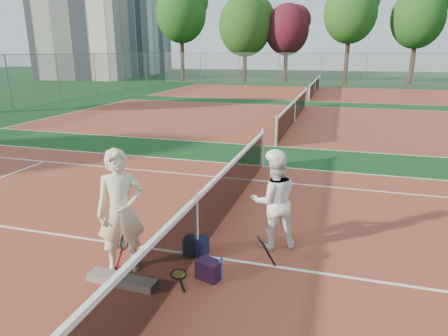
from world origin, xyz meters
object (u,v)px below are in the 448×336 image
object	(u,v)px
racket_spare	(178,274)
player_a	(121,212)
player_b	(274,201)
racket_red	(125,250)
net_main	(197,227)
sports_bag_purple	(209,270)
apartment_block	(111,17)
water_bottle	(221,269)
sports_bag_navy	(196,246)
racket_black_held	(262,252)

from	to	relation	value
racket_spare	player_a	bearing A→B (deg)	60.83
player_b	racket_red	xyz separation A→B (m)	(-2.05, -1.33, -0.54)
net_main	sports_bag_purple	size ratio (longest dim) A/B	31.39
apartment_block	player_a	world-z (taller)	apartment_block
apartment_block	racket_red	xyz separation A→B (m)	(27.07, -44.64, -7.22)
racket_spare	sports_bag_purple	xyz separation A→B (m)	(0.47, 0.05, 0.13)
water_bottle	player_b	bearing A→B (deg)	66.37
sports_bag_navy	racket_spare	bearing A→B (deg)	-93.30
racket_black_held	racket_spare	xyz separation A→B (m)	(-1.16, -0.55, -0.26)
player_a	water_bottle	size ratio (longest dim) A/B	6.31
apartment_block	racket_black_held	world-z (taller)	apartment_block
player_b	racket_spare	bearing A→B (deg)	24.37
player_b	racket_spare	size ratio (longest dim) A/B	2.73
racket_red	sports_bag_navy	size ratio (longest dim) A/B	1.50
player_b	racket_black_held	bearing A→B (deg)	63.94
player_b	water_bottle	xyz separation A→B (m)	(-0.54, -1.24, -0.67)
sports_bag_purple	water_bottle	xyz separation A→B (m)	(0.18, 0.04, 0.01)
player_b	racket_black_held	xyz separation A→B (m)	(-0.03, -0.78, -0.55)
net_main	water_bottle	xyz separation A→B (m)	(0.58, -0.55, -0.36)
sports_bag_navy	sports_bag_purple	distance (m)	0.75
apartment_block	sports_bag_purple	distance (m)	53.38
net_main	apartment_block	distance (m)	52.62
apartment_block	racket_black_held	xyz separation A→B (m)	(29.09, -44.10, -7.23)
player_a	player_b	distance (m)	2.47
net_main	player_a	world-z (taller)	player_a
racket_spare	sports_bag_navy	bearing A→B (deg)	-36.61
apartment_block	racket_red	size ratio (longest dim) A/B	39.11
water_bottle	apartment_block	bearing A→B (deg)	122.68
racket_red	racket_spare	distance (m)	0.90
apartment_block	sports_bag_purple	xyz separation A→B (m)	(28.40, -44.59, -7.36)
player_a	racket_spare	distance (m)	1.26
apartment_block	sports_bag_navy	xyz separation A→B (m)	(27.97, -43.97, -7.35)
net_main	sports_bag_navy	size ratio (longest dim) A/B	29.19
net_main	racket_spare	distance (m)	0.82
apartment_block	sports_bag_purple	world-z (taller)	apartment_block
racket_red	water_bottle	world-z (taller)	racket_red
sports_bag_purple	racket_spare	bearing A→B (deg)	-173.34
sports_bag_navy	racket_red	bearing A→B (deg)	-143.39
racket_black_held	sports_bag_navy	bearing A→B (deg)	-38.61
racket_spare	water_bottle	size ratio (longest dim) A/B	2.00
apartment_block	net_main	bearing A→B (deg)	-57.53
racket_spare	water_bottle	xyz separation A→B (m)	(0.65, 0.10, 0.14)
net_main	apartment_block	xyz separation A→B (m)	(-28.00, 44.00, 6.99)
apartment_block	water_bottle	size ratio (longest dim) A/B	73.33
racket_red	racket_spare	world-z (taller)	racket_red
racket_black_held	water_bottle	size ratio (longest dim) A/B	1.80
player_a	sports_bag_navy	size ratio (longest dim) A/B	5.03
player_a	sports_bag_purple	xyz separation A→B (m)	(1.32, 0.12, -0.80)
net_main	apartment_block	world-z (taller)	apartment_block
sports_bag_purple	racket_red	bearing A→B (deg)	-177.75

